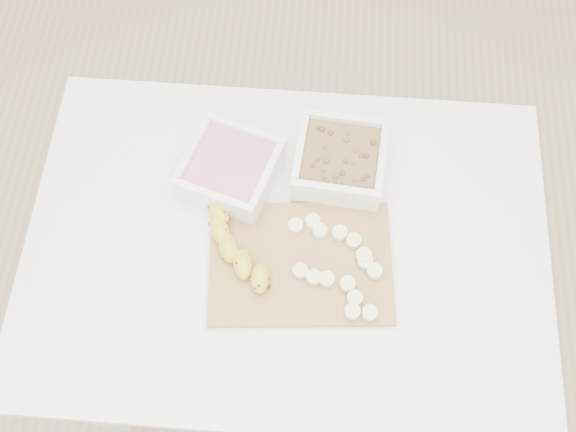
# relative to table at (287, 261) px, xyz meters

# --- Properties ---
(ground) EXTENTS (3.50, 3.50, 0.00)m
(ground) POSITION_rel_table_xyz_m (0.00, 0.00, -0.65)
(ground) COLOR #C6AD89
(ground) RESTS_ON ground
(table) EXTENTS (1.00, 0.70, 0.75)m
(table) POSITION_rel_table_xyz_m (0.00, 0.00, 0.00)
(table) COLOR white
(table) RESTS_ON ground
(bowl_yogurt) EXTENTS (0.21, 0.21, 0.08)m
(bowl_yogurt) POSITION_rel_table_xyz_m (-0.12, 0.13, 0.14)
(bowl_yogurt) COLOR white
(bowl_yogurt) RESTS_ON table
(bowl_granola) EXTENTS (0.18, 0.18, 0.08)m
(bowl_granola) POSITION_rel_table_xyz_m (0.09, 0.16, 0.14)
(bowl_granola) COLOR white
(bowl_granola) RESTS_ON table
(cutting_board) EXTENTS (0.36, 0.27, 0.01)m
(cutting_board) POSITION_rel_table_xyz_m (0.03, -0.04, 0.10)
(cutting_board) COLOR #B6844C
(cutting_board) RESTS_ON table
(banana) EXTENTS (0.13, 0.21, 0.04)m
(banana) POSITION_rel_table_xyz_m (-0.09, -0.03, 0.13)
(banana) COLOR gold
(banana) RESTS_ON cutting_board
(banana_slices) EXTENTS (0.18, 0.20, 0.02)m
(banana_slices) POSITION_rel_table_xyz_m (0.10, -0.04, 0.12)
(banana_slices) COLOR #FDF4BC
(banana_slices) RESTS_ON cutting_board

